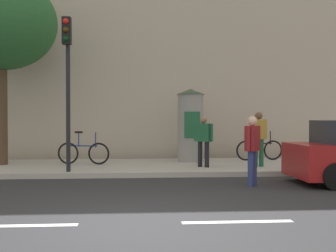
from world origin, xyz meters
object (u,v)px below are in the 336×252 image
at_px(street_tree, 0,23).
at_px(pedestrian_tallest, 203,137).
at_px(bicycle_leaning, 259,150).
at_px(traffic_light, 67,69).
at_px(bicycle_upright, 83,153).
at_px(pedestrian_near_pole, 252,145).
at_px(poster_column, 191,125).
at_px(pedestrian_in_red_top, 258,134).

height_order(street_tree, pedestrian_tallest, street_tree).
bearing_deg(bicycle_leaning, traffic_light, -155.67).
xyz_separation_m(street_tree, bicycle_upright, (2.68, -0.12, -4.23)).
distance_m(pedestrian_near_pole, bicycle_upright, 5.98).
xyz_separation_m(street_tree, pedestrian_near_pole, (7.30, -3.89, -3.75)).
distance_m(pedestrian_near_pole, bicycle_leaning, 4.94).
bearing_deg(bicycle_upright, pedestrian_near_pole, -39.20).
height_order(traffic_light, poster_column, traffic_light).
xyz_separation_m(street_tree, pedestrian_tallest, (6.52, -1.13, -3.69)).
bearing_deg(bicycle_leaning, pedestrian_in_red_top, -107.70).
relative_size(street_tree, pedestrian_in_red_top, 3.61).
bearing_deg(bicycle_upright, pedestrian_tallest, -14.78).
relative_size(pedestrian_tallest, pedestrian_in_red_top, 0.92).
distance_m(pedestrian_near_pole, pedestrian_tallest, 2.86).
bearing_deg(pedestrian_near_pole, pedestrian_in_red_top, 70.84).
height_order(pedestrian_near_pole, bicycle_upright, pedestrian_near_pole).
bearing_deg(poster_column, street_tree, -174.86).
distance_m(poster_column, pedestrian_tallest, 1.75).
bearing_deg(traffic_light, bicycle_leaning, 24.33).
bearing_deg(street_tree, poster_column, 5.14).
xyz_separation_m(pedestrian_tallest, pedestrian_in_red_top, (1.72, -0.04, 0.10)).
distance_m(poster_column, bicycle_leaning, 2.70).
height_order(street_tree, bicycle_leaning, street_tree).
bearing_deg(pedestrian_in_red_top, street_tree, 171.87).
height_order(street_tree, bicycle_upright, street_tree).
height_order(poster_column, bicycle_leaning, poster_column).
height_order(poster_column, pedestrian_tallest, poster_column).
bearing_deg(poster_column, bicycle_leaning, 4.63).
xyz_separation_m(pedestrian_near_pole, pedestrian_in_red_top, (0.94, 2.71, 0.16)).
distance_m(street_tree, pedestrian_in_red_top, 9.07).
relative_size(street_tree, bicycle_leaning, 3.52).
relative_size(traffic_light, bicycle_leaning, 2.45).
distance_m(traffic_light, poster_column, 4.93).
relative_size(poster_column, bicycle_upright, 1.47).
distance_m(traffic_light, bicycle_leaning, 7.41).
xyz_separation_m(poster_column, pedestrian_tallest, (0.19, -1.70, -0.37)).
height_order(pedestrian_near_pole, bicycle_leaning, pedestrian_near_pole).
height_order(pedestrian_tallest, pedestrian_in_red_top, pedestrian_in_red_top).
relative_size(traffic_light, pedestrian_tallest, 2.75).
bearing_deg(pedestrian_near_pole, pedestrian_tallest, 105.84).
bearing_deg(street_tree, traffic_light, -39.83).
bearing_deg(poster_column, pedestrian_in_red_top, -42.36).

